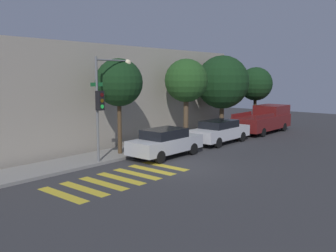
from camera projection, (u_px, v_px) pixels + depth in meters
The scene contains 12 objects.
ground_plane at pixel (181, 168), 17.12m from camera, with size 60.00×60.00×0.00m, color #333335.
sidewalk at pixel (117, 154), 19.90m from camera, with size 26.00×2.32×0.14m, color gray.
building_row at pixel (65, 96), 22.44m from camera, with size 26.00×6.00×5.94m, color #A89E8E.
crosswalk at pixel (121, 178), 15.35m from camera, with size 6.03×2.60×0.00m.
traffic_light_pole at pixel (106, 93), 17.68m from camera, with size 2.52×0.56×5.08m.
sedan_near_corner at pixel (165, 142), 19.36m from camera, with size 4.29×1.74×1.48m.
sedan_middle at pixel (220, 131), 23.29m from camera, with size 4.56×1.75×1.44m.
pickup_truck at pixel (264, 119), 27.89m from camera, with size 5.68×2.11×1.95m.
tree_near_corner at pixel (119, 83), 19.19m from camera, with size 2.46×2.46×5.08m.
tree_midblock at pixel (186, 81), 23.48m from camera, with size 2.72×2.72×5.25m.
tree_far_end at pixel (222, 82), 26.70m from camera, with size 3.79×3.79×5.63m.
tree_behind_truck at pixel (256, 84), 30.58m from camera, with size 2.73×2.73×4.89m.
Camera 1 is at (-13.14, -10.33, 4.19)m, focal length 40.00 mm.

